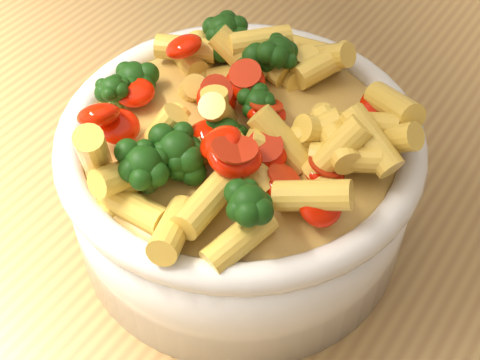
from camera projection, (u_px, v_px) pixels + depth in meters
The scene contains 3 objects.
table at pixel (301, 268), 0.67m from camera, with size 1.20×0.80×0.90m.
serving_bowl at pixel (240, 179), 0.53m from camera, with size 0.28×0.28×0.12m.
pasta_salad at pixel (240, 109), 0.47m from camera, with size 0.22×0.22×0.05m.
Camera 1 is at (0.17, -0.35, 1.35)m, focal length 50.00 mm.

